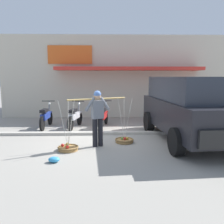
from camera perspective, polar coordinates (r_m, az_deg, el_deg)
ground_plane at (r=8.07m, az=-2.25°, el=-6.61°), size 90.00×90.00×0.00m
sidewalk_curb at (r=8.74m, az=-2.19°, el=-5.11°), size 20.00×0.24×0.10m
fruit_vendor at (r=7.11m, az=-3.50°, el=-0.62°), size 1.70×0.83×1.70m
fruit_basket_left_side at (r=7.01m, az=-10.54°, el=-8.45°), size 0.60×0.60×1.45m
fruit_basket_right_side at (r=7.70m, az=2.98°, el=-6.78°), size 0.60×0.60×1.45m
motorcycle_nearest_shop at (r=10.19m, az=-15.59°, el=-1.16°), size 0.54×1.82×1.09m
motorcycle_second_in_row at (r=9.91m, az=-8.93°, el=-1.21°), size 0.56×1.80×1.09m
motorcycle_third_in_row at (r=9.96m, az=-2.02°, el=-1.06°), size 0.54×1.81×1.09m
parked_truck at (r=8.20m, az=17.94°, el=1.27°), size 2.43×4.93×2.10m
storefront_building at (r=14.76m, az=2.95°, el=8.44°), size 13.00×6.00×4.20m
plastic_litter_bag at (r=6.15m, az=-13.78°, el=-11.05°), size 0.28×0.22×0.14m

